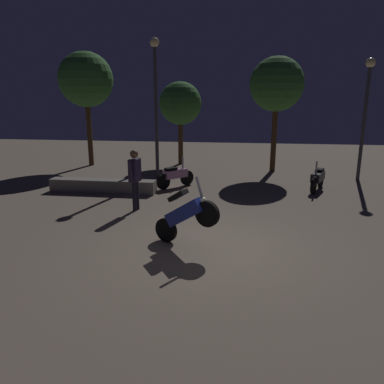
{
  "coord_description": "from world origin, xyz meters",
  "views": [
    {
      "loc": [
        0.63,
        -7.57,
        3.18
      ],
      "look_at": [
        -0.55,
        0.94,
        1.0
      ],
      "focal_mm": 34.39,
      "sensor_mm": 36.0,
      "label": 1
    }
  ],
  "objects_px": {
    "motorcycle_pink_parked_right": "(175,176)",
    "streetlamp_near": "(156,93)",
    "motorcycle_blue_foreground": "(185,215)",
    "person_rider_beside": "(135,174)",
    "streetlamp_far": "(366,104)",
    "motorcycle_black_parked_left": "(318,178)"
  },
  "relations": [
    {
      "from": "motorcycle_black_parked_left",
      "to": "motorcycle_pink_parked_right",
      "type": "height_order",
      "value": "same"
    },
    {
      "from": "motorcycle_blue_foreground",
      "to": "motorcycle_black_parked_left",
      "type": "bearing_deg",
      "value": 82.74
    },
    {
      "from": "person_rider_beside",
      "to": "streetlamp_near",
      "type": "height_order",
      "value": "streetlamp_near"
    },
    {
      "from": "motorcycle_black_parked_left",
      "to": "streetlamp_near",
      "type": "height_order",
      "value": "streetlamp_near"
    },
    {
      "from": "motorcycle_black_parked_left",
      "to": "streetlamp_near",
      "type": "relative_size",
      "value": 0.29
    },
    {
      "from": "motorcycle_blue_foreground",
      "to": "streetlamp_far",
      "type": "xyz_separation_m",
      "value": [
        5.85,
        7.89,
        2.26
      ]
    },
    {
      "from": "motorcycle_blue_foreground",
      "to": "motorcycle_pink_parked_right",
      "type": "height_order",
      "value": "motorcycle_blue_foreground"
    },
    {
      "from": "motorcycle_blue_foreground",
      "to": "streetlamp_near",
      "type": "relative_size",
      "value": 0.3
    },
    {
      "from": "motorcycle_blue_foreground",
      "to": "streetlamp_far",
      "type": "relative_size",
      "value": 0.35
    },
    {
      "from": "person_rider_beside",
      "to": "streetlamp_near",
      "type": "relative_size",
      "value": 0.33
    },
    {
      "from": "motorcycle_blue_foreground",
      "to": "motorcycle_black_parked_left",
      "type": "relative_size",
      "value": 1.04
    },
    {
      "from": "person_rider_beside",
      "to": "streetlamp_far",
      "type": "distance_m",
      "value": 9.59
    },
    {
      "from": "motorcycle_pink_parked_right",
      "to": "streetlamp_near",
      "type": "relative_size",
      "value": 0.24
    },
    {
      "from": "streetlamp_near",
      "to": "streetlamp_far",
      "type": "xyz_separation_m",
      "value": [
        8.13,
        0.82,
        -0.42
      ]
    },
    {
      "from": "streetlamp_near",
      "to": "streetlamp_far",
      "type": "bearing_deg",
      "value": 5.75
    },
    {
      "from": "motorcycle_blue_foreground",
      "to": "streetlamp_far",
      "type": "bearing_deg",
      "value": 80.08
    },
    {
      "from": "motorcycle_black_parked_left",
      "to": "streetlamp_near",
      "type": "xyz_separation_m",
      "value": [
        -6.14,
        1.33,
        2.98
      ]
    },
    {
      "from": "streetlamp_near",
      "to": "motorcycle_blue_foreground",
      "type": "bearing_deg",
      "value": -72.12
    },
    {
      "from": "motorcycle_blue_foreground",
      "to": "person_rider_beside",
      "type": "bearing_deg",
      "value": 153.04
    },
    {
      "from": "streetlamp_near",
      "to": "motorcycle_pink_parked_right",
      "type": "bearing_deg",
      "value": -56.15
    },
    {
      "from": "motorcycle_blue_foreground",
      "to": "motorcycle_black_parked_left",
      "type": "distance_m",
      "value": 6.92
    },
    {
      "from": "motorcycle_black_parked_left",
      "to": "person_rider_beside",
      "type": "xyz_separation_m",
      "value": [
        -5.73,
        -3.2,
        0.64
      ]
    }
  ]
}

